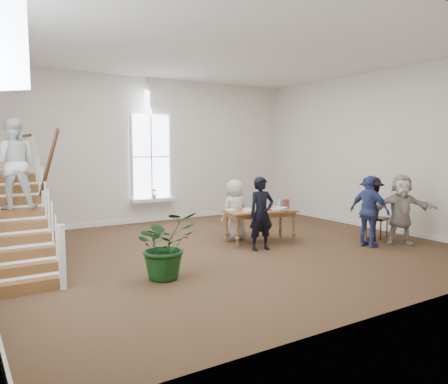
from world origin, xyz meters
TOP-DOWN VIEW (x-y plane):
  - ground at (0.00, 0.00)m, footprint 10.00×10.00m
  - room_shell at (-0.00, 4.39)m, footprint 10.49×10.00m
  - staircase at (-4.34, 0.75)m, footprint 1.10×4.10m
  - library_table at (1.10, 0.18)m, footprint 1.85×1.15m
  - police_officer at (0.63, -0.46)m, footprint 0.66×0.48m
  - elderly_woman at (0.73, 0.79)m, footprint 0.79×0.56m
  - person_yellow at (1.03, 1.29)m, footprint 0.88×0.78m
  - woman_cluster_a at (2.98, -1.58)m, footprint 0.57×1.05m
  - woman_cluster_b at (3.58, -1.13)m, footprint 1.16×1.20m
  - woman_cluster_c at (3.88, -1.78)m, footprint 1.57×1.37m
  - floor_plant at (-2.15, -1.30)m, footprint 1.12×0.98m
  - side_chair at (3.98, -0.89)m, footprint 0.58×0.58m

SIDE VIEW (x-z plane):
  - ground at x=0.00m, z-range 0.00..0.00m
  - room_shell at x=0.00m, z-range -4.60..5.40m
  - floor_plant at x=-2.15m, z-range 0.00..1.24m
  - side_chair at x=3.98m, z-range 0.07..1.17m
  - library_table at x=1.10m, z-range 0.29..1.16m
  - person_yellow at x=1.03m, z-range 0.00..1.52m
  - elderly_woman at x=0.73m, z-range 0.00..1.53m
  - woman_cluster_b at x=3.58m, z-range 0.00..1.64m
  - police_officer at x=0.63m, z-range 0.00..1.69m
  - woman_cluster_a at x=2.98m, z-range 0.00..1.70m
  - woman_cluster_c at x=3.88m, z-range 0.00..1.71m
  - staircase at x=-4.34m, z-range 0.16..3.08m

